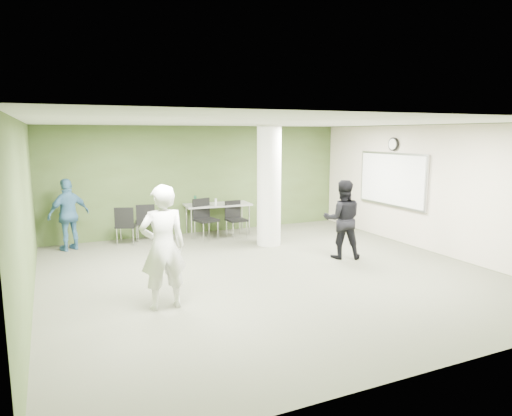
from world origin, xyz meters
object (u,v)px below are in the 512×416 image
woman_white (163,247)px  folding_table (217,206)px  man_blue (69,215)px  chair_back_left (125,223)px  man_black (342,219)px

woman_white → folding_table: bearing=-118.5°
folding_table → man_blue: 3.57m
chair_back_left → folding_table: bearing=-154.0°
man_blue → woman_white: bearing=80.0°
folding_table → chair_back_left: (-2.35, -0.19, -0.22)m
woman_white → man_blue: size_ratio=1.16×
folding_table → chair_back_left: 2.37m
chair_back_left → woman_white: woman_white is taller
folding_table → man_black: (1.62, -3.24, 0.07)m
woman_white → man_blue: bearing=-75.3°
chair_back_left → woman_white: (-0.10, -4.28, 0.41)m
folding_table → woman_white: woman_white is taller
man_black → woman_white: bearing=42.5°
folding_table → man_blue: (-3.57, -0.15, 0.06)m
woman_white → man_black: 4.25m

